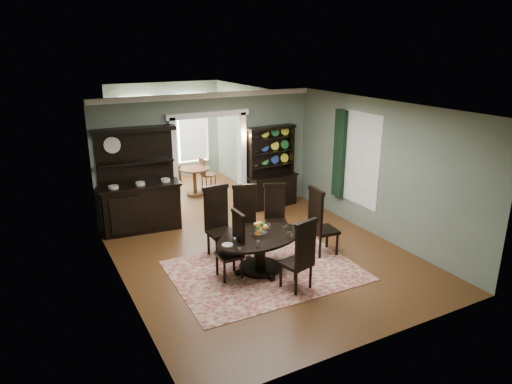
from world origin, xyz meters
TOP-DOWN VIEW (x-y plane):
  - room at (0.00, 0.04)m, footprint 5.51×6.01m
  - parlor at (0.00, 5.53)m, footprint 3.51×3.50m
  - doorway_trim at (0.00, 3.00)m, footprint 2.08×0.25m
  - right_window at (2.69, 0.93)m, footprint 0.15×1.47m
  - wall_sconce at (0.95, 2.85)m, footprint 0.27×0.21m
  - rug at (-0.28, -0.39)m, footprint 3.46×2.60m
  - dining_table at (-0.35, -0.31)m, footprint 1.93×1.89m
  - centerpiece at (-0.34, -0.23)m, footprint 1.54×0.99m
  - chair_far_left at (-0.75, 0.71)m, footprint 0.56×0.52m
  - chair_far_mid at (-0.13, 0.76)m, footprint 0.63×0.62m
  - chair_far_right at (0.61, 0.79)m, footprint 0.59×0.58m
  - chair_end_left at (-0.87, -0.28)m, footprint 0.44×0.48m
  - chair_end_right at (1.03, -0.25)m, footprint 0.55×0.57m
  - chair_near at (-0.08, -1.28)m, footprint 0.58×0.57m
  - sideboard at (-1.80, 2.72)m, footprint 1.85×0.81m
  - welsh_dresser at (1.66, 2.77)m, footprint 1.38×0.59m
  - parlor_table at (0.17, 4.54)m, footprint 0.85×0.85m
  - parlor_chair_left at (-0.35, 4.74)m, footprint 0.42×0.41m
  - parlor_chair_right at (0.62, 4.77)m, footprint 0.41×0.41m

SIDE VIEW (x-z plane):
  - rug at x=-0.28m, z-range 0.00..0.01m
  - parlor_chair_left at x=-0.35m, z-range 0.03..0.91m
  - dining_table at x=-0.35m, z-range 0.14..0.83m
  - parlor_table at x=0.17m, z-range 0.12..0.91m
  - parlor_chair_right at x=0.62m, z-range 0.03..1.00m
  - chair_end_left at x=-0.87m, z-range 0.03..1.28m
  - chair_far_right at x=0.61m, z-range 0.03..1.30m
  - chair_near at x=-0.08m, z-range 0.03..1.36m
  - chair_far_mid at x=-0.13m, z-range 0.03..1.39m
  - chair_end_right at x=1.03m, z-range 0.04..1.45m
  - chair_far_left at x=-0.75m, z-range 0.04..1.48m
  - welsh_dresser at x=1.66m, z-range -0.29..1.82m
  - centerpiece at x=-0.34m, z-range 0.64..0.89m
  - sideboard at x=-1.80m, z-range -0.36..2.00m
  - parlor at x=0.00m, z-range 0.01..3.02m
  - room at x=0.00m, z-range 0.07..3.08m
  - right_window at x=2.69m, z-range 0.54..2.66m
  - doorway_trim at x=0.00m, z-range 0.33..2.90m
  - wall_sconce at x=0.95m, z-range 1.79..1.99m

